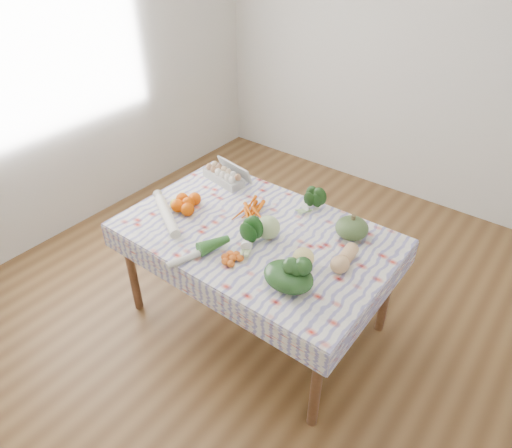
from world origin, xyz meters
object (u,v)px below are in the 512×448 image
at_px(butternut_squash, 344,257).
at_px(cabbage, 268,227).
at_px(grapefruit, 303,258).
at_px(kabocha_squash, 352,228).
at_px(dining_table, 256,242).
at_px(egg_carton, 224,176).

bearing_deg(butternut_squash, cabbage, -179.51).
relative_size(cabbage, grapefruit, 1.20).
bearing_deg(kabocha_squash, dining_table, -147.48).
xyz_separation_m(cabbage, butternut_squash, (0.49, 0.05, -0.02)).
bearing_deg(grapefruit, kabocha_squash, 78.47).
bearing_deg(dining_table, grapefruit, -13.52).
distance_m(dining_table, kabocha_squash, 0.60).
bearing_deg(kabocha_squash, egg_carton, 178.41).
height_order(dining_table, butternut_squash, butternut_squash).
height_order(dining_table, cabbage, cabbage).
distance_m(egg_carton, cabbage, 0.73).
distance_m(butternut_squash, grapefruit, 0.23).
bearing_deg(cabbage, grapefruit, -17.32).
bearing_deg(butternut_squash, kabocha_squash, 103.97).
xyz_separation_m(dining_table, egg_carton, (-0.56, 0.34, 0.13)).
bearing_deg(egg_carton, dining_table, -21.65).
distance_m(dining_table, egg_carton, 0.66).
distance_m(dining_table, grapefruit, 0.44).
xyz_separation_m(kabocha_squash, grapefruit, (-0.08, -0.41, -0.00)).
bearing_deg(butternut_squash, dining_table, 179.64).
height_order(butternut_squash, grapefruit, grapefruit).
bearing_deg(grapefruit, cabbage, 162.68).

